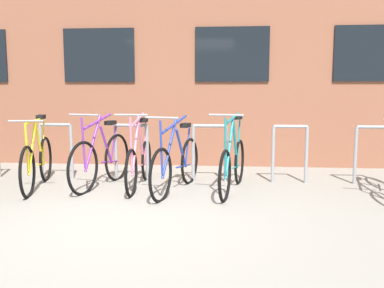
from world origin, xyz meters
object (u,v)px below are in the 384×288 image
Objects in this scene: bicycle_yellow at (37,161)px; bicycle_purple at (101,159)px; bicycle_teal at (233,164)px; bicycle_pink at (139,161)px; bicycle_blue at (177,164)px.

bicycle_purple reaches higher than bicycle_yellow.
bicycle_purple is 1.89m from bicycle_teal.
bicycle_purple is 0.97× the size of bicycle_pink.
bicycle_blue is at bearing -0.63° from bicycle_yellow.
bicycle_blue is 0.60m from bicycle_pink.
bicycle_blue is 1.03× the size of bicycle_pink.
bicycle_purple is 0.55m from bicycle_pink.
bicycle_teal is 1.34m from bicycle_pink.
bicycle_teal reaches higher than bicycle_blue.
bicycle_purple is 0.94× the size of bicycle_blue.
bicycle_blue is 1.02× the size of bicycle_teal.
bicycle_yellow is 0.99× the size of bicycle_pink.
bicycle_teal is at bearing -3.91° from bicycle_purple.
bicycle_yellow is 1.02× the size of bicycle_purple.
bicycle_teal is at bearing 5.45° from bicycle_blue.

